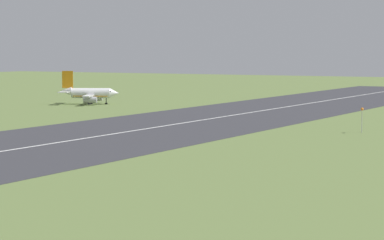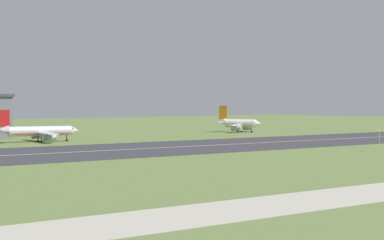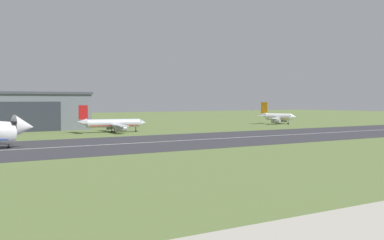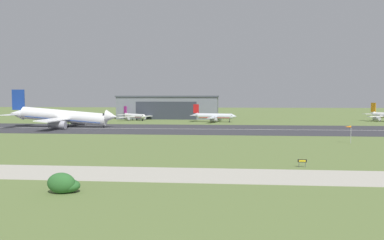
{
  "view_description": "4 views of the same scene",
  "coord_description": "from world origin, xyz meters",
  "views": [
    {
      "loc": [
        -137.82,
        26.44,
        17.72
      ],
      "look_at": [
        -10.8,
        94.09,
        5.98
      ],
      "focal_mm": 85.0,
      "sensor_mm": 36.0,
      "label": 1
    },
    {
      "loc": [
        -104.47,
        -25.18,
        11.92
      ],
      "look_at": [
        -8.38,
        91.3,
        8.09
      ],
      "focal_mm": 70.0,
      "sensor_mm": 36.0,
      "label": 2
    },
    {
      "loc": [
        -84.98,
        5.27,
        11.27
      ],
      "look_at": [
        -24.34,
        90.25,
        7.31
      ],
      "focal_mm": 50.0,
      "sensor_mm": 36.0,
      "label": 3
    },
    {
      "loc": [
        5.56,
        -29.35,
        13.64
      ],
      "look_at": [
        -6.27,
        102.84,
        5.3
      ],
      "focal_mm": 35.0,
      "sensor_mm": 36.0,
      "label": 4
    }
  ],
  "objects": [
    {
      "name": "runway_sign",
      "position": [
        20.39,
        43.72,
        1.14
      ],
      "size": [
        1.71,
        0.13,
        1.53
      ],
      "color": "#4C4C51",
      "rests_on": "ground_plane"
    },
    {
      "name": "ground_plane",
      "position": [
        0.0,
        63.01,
        0.0
      ],
      "size": [
        743.45,
        743.45,
        0.0
      ],
      "primitive_type": "plane",
      "color": "olive"
    },
    {
      "name": "hangar_building",
      "position": [
        -29.67,
        206.61,
        7.1
      ],
      "size": [
        61.8,
        33.66,
        14.17
      ],
      "color": "slate",
      "rests_on": "ground_plane"
    },
    {
      "name": "windsock_pole",
      "position": [
        41.06,
        82.34,
        4.59
      ],
      "size": [
        2.27,
        1.4,
        5.16
      ],
      "color": "#B7B7BC",
      "rests_on": "ground_plane"
    },
    {
      "name": "airplane_parked_west",
      "position": [
        -46.7,
        181.9,
        2.43
      ],
      "size": [
        20.81,
        20.91,
        7.88
      ],
      "color": "white",
      "rests_on": "ground_plane"
    },
    {
      "name": "airplane_parked_east",
      "position": [
        -0.46,
        171.0,
        3.06
      ],
      "size": [
        24.95,
        24.76,
        9.43
      ],
      "color": "silver",
      "rests_on": "ground_plane"
    },
    {
      "name": "airplane_landing",
      "position": [
        -66.02,
        130.46,
        4.77
      ],
      "size": [
        49.46,
        47.19,
        16.75
      ],
      "color": "white",
      "rests_on": "ground_plane"
    },
    {
      "name": "shrub_clump",
      "position": [
        -17.21,
        20.97,
        1.26
      ],
      "size": [
        4.49,
        3.13,
        2.94
      ],
      "color": "#2D662D",
      "rests_on": "ground_plane"
    },
    {
      "name": "runway_centreline",
      "position": [
        0.0,
        126.03,
        0.07
      ],
      "size": [
        453.1,
        0.7,
        0.01
      ],
      "primitive_type": "cube",
      "color": "silver",
      "rests_on": "runway_strip"
    },
    {
      "name": "runway_strip",
      "position": [
        0.0,
        126.03,
        0.03
      ],
      "size": [
        503.45,
        47.83,
        0.06
      ],
      "primitive_type": "cube",
      "color": "#333338",
      "rests_on": "ground_plane"
    },
    {
      "name": "airplane_parked_centre",
      "position": [
        91.74,
        184.07,
        3.26
      ],
      "size": [
        19.92,
        19.32,
        10.15
      ],
      "color": "white",
      "rests_on": "ground_plane"
    },
    {
      "name": "taxiway_road",
      "position": [
        0.0,
        34.65,
        0.03
      ],
      "size": [
        377.59,
        12.42,
        0.05
      ],
      "primitive_type": "cube",
      "color": "#B2AD9E",
      "rests_on": "ground_plane"
    }
  ]
}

